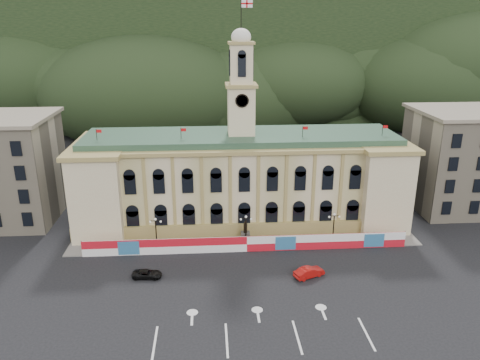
{
  "coord_description": "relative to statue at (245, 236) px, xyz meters",
  "views": [
    {
      "loc": [
        -5.49,
        -49.71,
        33.96
      ],
      "look_at": [
        -0.86,
        18.0,
        10.69
      ],
      "focal_mm": 35.0,
      "sensor_mm": 36.0,
      "label": 1
    }
  ],
  "objects": [
    {
      "name": "lamp_center",
      "position": [
        0.0,
        -1.0,
        1.89
      ],
      "size": [
        1.96,
        0.44,
        5.15
      ],
      "color": "black",
      "rests_on": "ground"
    },
    {
      "name": "statue",
      "position": [
        0.0,
        0.0,
        0.0
      ],
      "size": [
        1.4,
        1.4,
        3.72
      ],
      "color": "#595651",
      "rests_on": "ground"
    },
    {
      "name": "side_building_right",
      "position": [
        43.0,
        12.93,
        8.14
      ],
      "size": [
        21.0,
        17.0,
        18.6
      ],
      "color": "tan",
      "rests_on": "ground"
    },
    {
      "name": "lamp_right",
      "position": [
        14.0,
        -1.0,
        1.89
      ],
      "size": [
        1.96,
        0.44,
        5.15
      ],
      "color": "black",
      "rests_on": "ground"
    },
    {
      "name": "hoarding_fence",
      "position": [
        0.06,
        -2.93,
        0.06
      ],
      "size": [
        50.0,
        0.44,
        2.5
      ],
      "color": "red",
      "rests_on": "ground"
    },
    {
      "name": "hill_ridge",
      "position": [
        0.03,
        103.99,
        18.3
      ],
      "size": [
        230.0,
        80.0,
        64.0
      ],
      "color": "black",
      "rests_on": "ground"
    },
    {
      "name": "lane_markings",
      "position": [
        0.0,
        -23.0,
        -1.18
      ],
      "size": [
        26.0,
        10.0,
        0.02
      ],
      "primitive_type": null,
      "color": "white",
      "rests_on": "ground"
    },
    {
      "name": "ground",
      "position": [
        0.0,
        -18.0,
        -1.19
      ],
      "size": [
        260.0,
        260.0,
        0.0
      ],
      "primitive_type": "plane",
      "color": "black",
      "rests_on": "ground"
    },
    {
      "name": "pavement",
      "position": [
        0.0,
        -0.25,
        -1.11
      ],
      "size": [
        56.0,
        5.5,
        0.16
      ],
      "primitive_type": "cube",
      "color": "slate",
      "rests_on": "ground"
    },
    {
      "name": "black_suv",
      "position": [
        -14.47,
        -9.84,
        -0.61
      ],
      "size": [
        2.62,
        4.46,
        1.15
      ],
      "primitive_type": "imported",
      "rotation": [
        0.0,
        0.0,
        1.48
      ],
      "color": "black",
      "rests_on": "ground"
    },
    {
      "name": "red_sedan",
      "position": [
        8.03,
        -11.16,
        -0.46
      ],
      "size": [
        4.84,
        5.59,
        1.46
      ],
      "primitive_type": "imported",
      "rotation": [
        0.0,
        0.0,
        1.99
      ],
      "color": "#A70E0B",
      "rests_on": "ground"
    },
    {
      "name": "lamp_left",
      "position": [
        -14.0,
        -1.0,
        1.89
      ],
      "size": [
        1.96,
        0.44,
        5.15
      ],
      "color": "black",
      "rests_on": "ground"
    },
    {
      "name": "city_hall",
      "position": [
        0.0,
        9.63,
        6.66
      ],
      "size": [
        56.2,
        17.6,
        37.1
      ],
      "color": "beige",
      "rests_on": "ground"
    }
  ]
}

